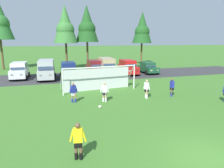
% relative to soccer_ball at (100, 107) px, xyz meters
% --- Properties ---
extents(ground_plane, '(400.00, 400.00, 0.00)m').
position_rel_soccer_ball_xyz_m(ground_plane, '(2.86, 7.12, -0.11)').
color(ground_plane, '#3D7028').
extents(parking_lot_strip, '(52.00, 8.40, 0.01)m').
position_rel_soccer_ball_xyz_m(parking_lot_strip, '(2.86, 14.29, -0.11)').
color(parking_lot_strip, '#333335').
rests_on(parking_lot_strip, ground).
extents(soccer_ball, '(0.22, 0.22, 0.22)m').
position_rel_soccer_ball_xyz_m(soccer_ball, '(0.00, 0.00, 0.00)').
color(soccer_ball, white).
rests_on(soccer_ball, ground).
extents(soccer_goal, '(7.57, 2.66, 2.57)m').
position_rel_soccer_ball_xyz_m(soccer_goal, '(1.18, 5.56, 1.18)').
color(soccer_goal, white).
rests_on(soccer_goal, ground).
extents(referee, '(0.72, 0.30, 1.64)m').
position_rel_soccer_ball_xyz_m(referee, '(-2.41, -6.22, 0.71)').
color(referee, brown).
rests_on(referee, ground).
extents(player_midfield_center, '(0.29, 0.73, 1.64)m').
position_rel_soccer_ball_xyz_m(player_midfield_center, '(7.00, 1.38, 0.71)').
color(player_midfield_center, brown).
rests_on(player_midfield_center, ground).
extents(player_defender_far, '(0.40, 0.72, 1.64)m').
position_rel_soccer_ball_xyz_m(player_defender_far, '(4.53, 1.47, 0.71)').
color(player_defender_far, tan).
rests_on(player_defender_far, ground).
extents(player_winger_left, '(0.72, 0.30, 1.64)m').
position_rel_soccer_ball_xyz_m(player_winger_left, '(0.75, 1.49, 0.71)').
color(player_winger_left, tan).
rests_on(player_winger_left, ground).
extents(player_winger_right, '(0.73, 0.38, 1.64)m').
position_rel_soccer_ball_xyz_m(player_winger_right, '(-1.70, 2.04, 0.71)').
color(player_winger_right, '#936B4C').
rests_on(player_winger_right, ground).
extents(parked_car_slot_far_left, '(2.18, 4.62, 2.16)m').
position_rel_soccer_ball_xyz_m(parked_car_slot_far_left, '(-7.36, 14.85, 1.00)').
color(parked_car_slot_far_left, silver).
rests_on(parked_car_slot_far_left, ground).
extents(parked_car_slot_left, '(2.33, 4.87, 2.52)m').
position_rel_soccer_ball_xyz_m(parked_car_slot_left, '(-3.92, 13.29, 1.23)').
color(parked_car_slot_left, '#B2B2BC').
rests_on(parked_car_slot_left, ground).
extents(parked_car_slot_center_left, '(2.24, 4.65, 2.16)m').
position_rel_soccer_ball_xyz_m(parked_car_slot_center_left, '(-1.14, 13.23, 1.00)').
color(parked_car_slot_center_left, navy).
rests_on(parked_car_slot_center_left, ground).
extents(parked_car_slot_center, '(2.21, 4.64, 2.16)m').
position_rel_soccer_ball_xyz_m(parked_car_slot_center, '(2.81, 14.94, 1.00)').
color(parked_car_slot_center, maroon).
rests_on(parked_car_slot_center, ground).
extents(parked_car_slot_center_right, '(2.44, 4.92, 2.52)m').
position_rel_soccer_ball_xyz_m(parked_car_slot_center_right, '(4.39, 14.13, 1.23)').
color(parked_car_slot_center_right, tan).
rests_on(parked_car_slot_center_right, ground).
extents(parked_car_slot_right, '(2.23, 4.65, 2.16)m').
position_rel_soccer_ball_xyz_m(parked_car_slot_right, '(7.66, 14.03, 1.00)').
color(parked_car_slot_right, red).
rests_on(parked_car_slot_right, ground).
extents(parked_car_slot_far_right, '(2.07, 4.21, 1.72)m').
position_rel_soccer_ball_xyz_m(parked_car_slot_far_right, '(11.01, 14.06, 0.77)').
color(parked_car_slot_far_right, '#194C2D').
rests_on(parked_car_slot_far_right, ground).
extents(tree_mid_left, '(4.08, 4.08, 10.89)m').
position_rel_soccer_ball_xyz_m(tree_mid_left, '(-0.62, 22.48, 7.37)').
color(tree_mid_left, brown).
rests_on(tree_mid_left, ground).
extents(tree_center_back, '(4.26, 4.26, 11.36)m').
position_rel_soccer_ball_xyz_m(tree_center_back, '(3.42, 24.22, 7.70)').
color(tree_center_back, brown).
rests_on(tree_center_back, ground).
extents(tree_mid_right, '(4.04, 4.04, 10.78)m').
position_rel_soccer_ball_xyz_m(tree_mid_right, '(14.94, 25.00, 7.30)').
color(tree_mid_right, brown).
rests_on(tree_mid_right, ground).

